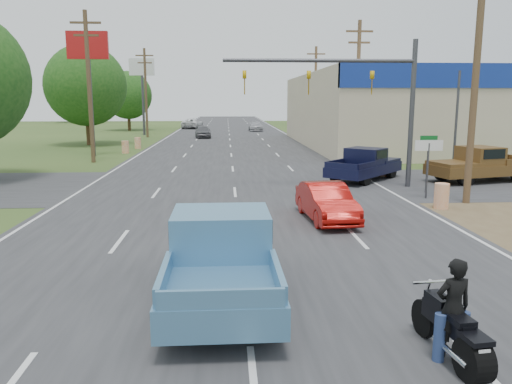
{
  "coord_description": "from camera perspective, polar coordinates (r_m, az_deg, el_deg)",
  "views": [
    {
      "loc": [
        -0.37,
        -6.64,
        4.16
      ],
      "look_at": [
        0.56,
        8.95,
        1.3
      ],
      "focal_mm": 35.0,
      "sensor_mm": 36.0,
      "label": 1
    }
  ],
  "objects": [
    {
      "name": "barrel_2",
      "position": [
        41.61,
        -14.71,
        4.99
      ],
      "size": [
        0.56,
        0.56,
        1.0
      ],
      "primitive_type": "cylinder",
      "color": "orange",
      "rests_on": "ground"
    },
    {
      "name": "barrel_3",
      "position": [
        45.47,
        -13.36,
        5.48
      ],
      "size": [
        0.56,
        0.56,
        1.0
      ],
      "primitive_type": "cylinder",
      "color": "orange",
      "rests_on": "ground"
    },
    {
      "name": "navy_pickup",
      "position": [
        27.13,
        12.41,
        3.16
      ],
      "size": [
        4.94,
        5.16,
        1.71
      ],
      "rotation": [
        0.0,
        0.0,
        -0.74
      ],
      "color": "black",
      "rests_on": "ground"
    },
    {
      "name": "utility_pole_1",
      "position": [
        22.01,
        23.85,
        12.53
      ],
      "size": [
        2.0,
        0.28,
        10.0
      ],
      "color": "#4C3823",
      "rests_on": "ground"
    },
    {
      "name": "brown_pickup",
      "position": [
        28.4,
        24.12,
        2.93
      ],
      "size": [
        5.89,
        3.44,
        1.83
      ],
      "rotation": [
        0.0,
        0.0,
        1.82
      ],
      "color": "black",
      "rests_on": "ground"
    },
    {
      "name": "pole_sign_left_near",
      "position": [
        40.06,
        -18.62,
        14.16
      ],
      "size": [
        3.0,
        0.35,
        9.2
      ],
      "color": "#3F3F44",
      "rests_on": "ground"
    },
    {
      "name": "utility_pole_5",
      "position": [
        35.84,
        -18.55,
        11.7
      ],
      "size": [
        2.0,
        0.28,
        10.0
      ],
      "color": "#4C3823",
      "rests_on": "ground"
    },
    {
      "name": "tree_1",
      "position": [
        50.4,
        -18.88,
        11.44
      ],
      "size": [
        7.56,
        7.56,
        9.36
      ],
      "color": "#422D19",
      "rests_on": "ground"
    },
    {
      "name": "barrel_0",
      "position": [
        20.76,
        20.44,
        -0.44
      ],
      "size": [
        0.56,
        0.56,
        1.0
      ],
      "primitive_type": "cylinder",
      "color": "orange",
      "rests_on": "ground"
    },
    {
      "name": "tree_2",
      "position": [
        73.95,
        -14.43,
        10.67
      ],
      "size": [
        6.72,
        6.72,
        8.32
      ],
      "color": "#422D19",
      "rests_on": "ground"
    },
    {
      "name": "lane_sign",
      "position": [
        22.46,
        19.1,
        4.04
      ],
      "size": [
        1.2,
        0.08,
        2.52
      ],
      "color": "#3F3F44",
      "rests_on": "ground"
    },
    {
      "name": "tree_5",
      "position": [
        106.09,
        13.49,
        11.02
      ],
      "size": [
        7.98,
        7.98,
        9.88
      ],
      "color": "#422D19",
      "rests_on": "ground"
    },
    {
      "name": "street_name_sign",
      "position": [
        24.1,
        19.03,
        3.73
      ],
      "size": [
        0.8,
        0.08,
        2.61
      ],
      "color": "#3F3F44",
      "rests_on": "ground"
    },
    {
      "name": "distant_car_grey",
      "position": [
        57.61,
        -6.1,
        6.88
      ],
      "size": [
        2.07,
        4.32,
        1.42
      ],
      "primitive_type": "imported",
      "rotation": [
        0.0,
        0.0,
        0.09
      ],
      "color": "#57585C",
      "rests_on": "ground"
    },
    {
      "name": "utility_pole_6",
      "position": [
        59.36,
        -12.49,
        11.25
      ],
      "size": [
        2.0,
        0.28,
        10.0
      ],
      "color": "#4C3823",
      "rests_on": "ground"
    },
    {
      "name": "tree_6",
      "position": [
        105.9,
        -20.03,
        11.03
      ],
      "size": [
        8.82,
        8.82,
        10.92
      ],
      "color": "#422D19",
      "rests_on": "ground"
    },
    {
      "name": "blue_pickup",
      "position": [
        10.75,
        -3.98,
        -7.0
      ],
      "size": [
        2.22,
        5.7,
        1.89
      ],
      "rotation": [
        0.0,
        0.0,
        0.01
      ],
      "color": "black",
      "rests_on": "ground"
    },
    {
      "name": "rider",
      "position": [
        8.78,
        21.57,
        -12.78
      ],
      "size": [
        0.64,
        0.46,
        1.63
      ],
      "primitive_type": "imported",
      "rotation": [
        0.0,
        0.0,
        3.26
      ],
      "color": "black",
      "rests_on": "ground"
    },
    {
      "name": "distant_car_white",
      "position": [
        77.61,
        -7.29,
        7.77
      ],
      "size": [
        3.26,
        5.72,
        1.51
      ],
      "primitive_type": "imported",
      "rotation": [
        0.0,
        0.0,
        3.0
      ],
      "color": "silver",
      "rests_on": "ground"
    },
    {
      "name": "pole_sign_left_far",
      "position": [
        63.53,
        -12.89,
        12.83
      ],
      "size": [
        3.0,
        0.35,
        9.2
      ],
      "color": "#3F3F44",
      "rests_on": "ground"
    },
    {
      "name": "signal_mast",
      "position": [
        24.45,
        11.52,
        11.68
      ],
      "size": [
        9.12,
        0.4,
        7.0
      ],
      "color": "#3F3F44",
      "rests_on": "ground"
    },
    {
      "name": "utility_pole_2",
      "position": [
        38.93,
        11.54,
        11.87
      ],
      "size": [
        2.0,
        0.28,
        10.0
      ],
      "color": "#4C3823",
      "rests_on": "ground"
    },
    {
      "name": "utility_pole_3",
      "position": [
        56.52,
        6.8,
        11.47
      ],
      "size": [
        2.0,
        0.28,
        10.0
      ],
      "color": "#4C3823",
      "rests_on": "ground"
    },
    {
      "name": "main_road",
      "position": [
        46.83,
        -2.94,
        5.27
      ],
      "size": [
        15.0,
        180.0,
        0.02
      ],
      "primitive_type": "cube",
      "color": "#2D2D30",
      "rests_on": "ground"
    },
    {
      "name": "motorcycle",
      "position": [
        8.86,
        21.62,
        -14.84
      ],
      "size": [
        0.7,
        2.18,
        1.11
      ],
      "rotation": [
        0.0,
        0.0,
        0.12
      ],
      "color": "black",
      "rests_on": "ground"
    },
    {
      "name": "red_convertible",
      "position": [
        17.66,
        8.06,
        -1.19
      ],
      "size": [
        1.72,
        4.05,
        1.3
      ],
      "primitive_type": "imported",
      "rotation": [
        0.0,
        0.0,
        0.09
      ],
      "color": "#9A0B07",
      "rests_on": "ground"
    },
    {
      "name": "distant_car_silver",
      "position": [
        70.55,
        -0.04,
        7.53
      ],
      "size": [
        1.97,
        4.6,
        1.32
      ],
      "primitive_type": "imported",
      "rotation": [
        0.0,
        0.0,
        0.02
      ],
      "color": "#AAA9AE",
      "rests_on": "ground"
    },
    {
      "name": "cross_road",
      "position": [
        24.99,
        -2.5,
        0.8
      ],
      "size": [
        120.0,
        10.0,
        0.02
      ],
      "primitive_type": "cube",
      "color": "#2D2D30",
      "rests_on": "ground"
    },
    {
      "name": "barrel_1",
      "position": [
        28.75,
        14.41,
        2.74
      ],
      "size": [
        0.56,
        0.56,
        1.0
      ],
      "primitive_type": "cylinder",
      "color": "orange",
      "rests_on": "ground"
    }
  ]
}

